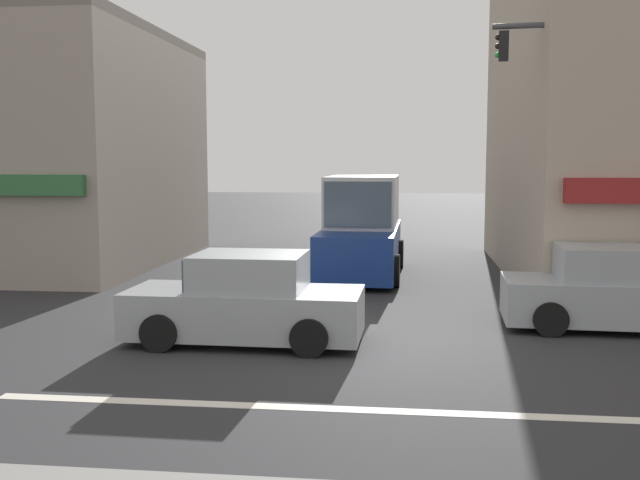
# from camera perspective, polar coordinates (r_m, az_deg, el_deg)

# --- Properties ---
(ground_plane) EXTENTS (120.00, 120.00, 0.00)m
(ground_plane) POSITION_cam_1_polar(r_m,az_deg,el_deg) (13.25, 2.32, -7.86)
(ground_plane) COLOR #2B2B2D
(lane_marking_stripe) EXTENTS (9.00, 0.24, 0.01)m
(lane_marking_stripe) POSITION_cam_1_polar(r_m,az_deg,el_deg) (9.90, 0.73, -12.72)
(lane_marking_stripe) COLOR silver
(lane_marking_stripe) RESTS_ON ground
(utility_pole_near_left) EXTENTS (1.40, 0.22, 7.50)m
(utility_pole_near_left) POSITION_cam_1_polar(r_m,az_deg,el_deg) (19.99, -22.15, 7.67)
(utility_pole_near_left) COLOR brown
(utility_pole_near_left) RESTS_ON ground
(sedan_crossing_center) EXTENTS (4.13, 1.93, 1.58)m
(sedan_crossing_center) POSITION_cam_1_polar(r_m,az_deg,el_deg) (13.23, -5.68, -4.76)
(sedan_crossing_center) COLOR #999EA3
(sedan_crossing_center) RESTS_ON ground
(box_truck_waiting_far) EXTENTS (2.32, 5.64, 2.75)m
(box_truck_waiting_far) POSITION_cam_1_polar(r_m,az_deg,el_deg) (20.83, 3.20, 0.75)
(box_truck_waiting_far) COLOR navy
(box_truck_waiting_far) RESTS_ON ground
(sedan_approaching_near) EXTENTS (4.17, 2.02, 1.58)m
(sedan_approaching_near) POSITION_cam_1_polar(r_m,az_deg,el_deg) (15.24, 21.45, -3.71)
(sedan_approaching_near) COLOR #999EA3
(sedan_approaching_near) RESTS_ON ground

